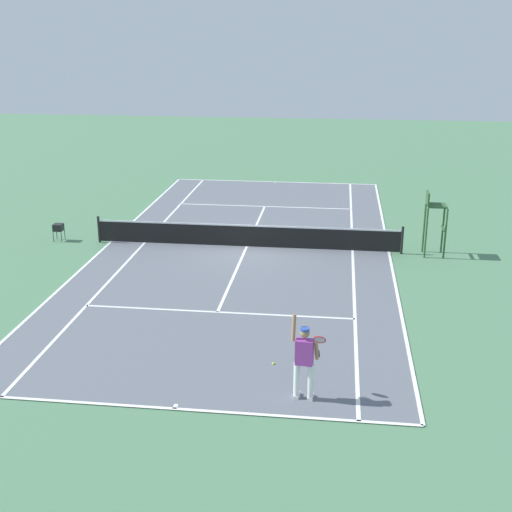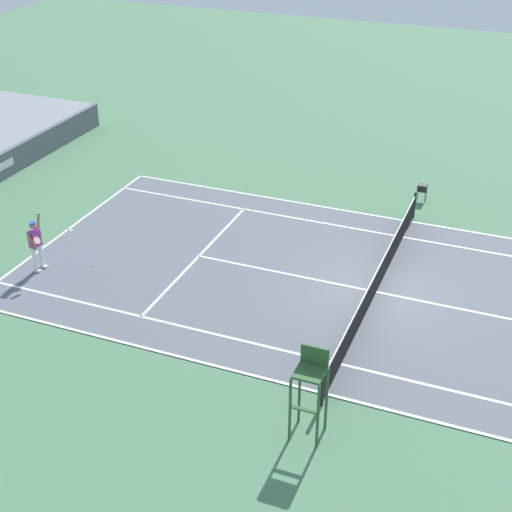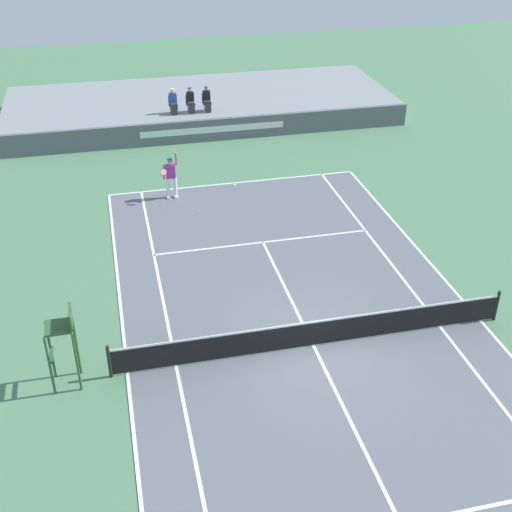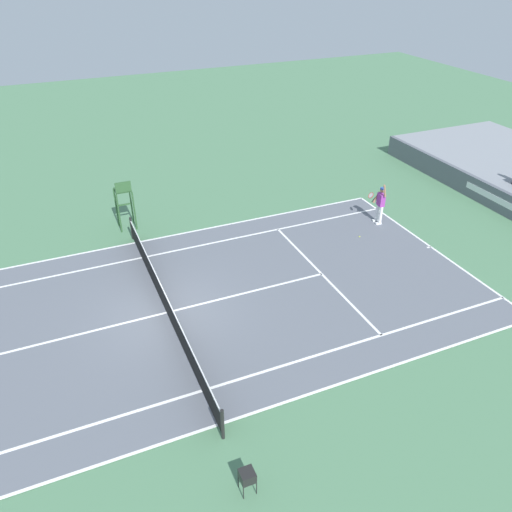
{
  "view_description": "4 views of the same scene",
  "coord_description": "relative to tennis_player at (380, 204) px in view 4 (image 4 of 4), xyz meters",
  "views": [
    {
      "loc": [
        -3.46,
        24.84,
        8.15
      ],
      "look_at": [
        -0.86,
        3.88,
        1.0
      ],
      "focal_mm": 47.4,
      "sensor_mm": 36.0,
      "label": 1
    },
    {
      "loc": [
        -20.47,
        -4.0,
        12.92
      ],
      "look_at": [
        -0.86,
        3.88,
        1.0
      ],
      "focal_mm": 52.11,
      "sensor_mm": 36.0,
      "label": 2
    },
    {
      "loc": [
        -5.26,
        -15.03,
        12.6
      ],
      "look_at": [
        -0.86,
        3.88,
        1.0
      ],
      "focal_mm": 47.21,
      "sensor_mm": 36.0,
      "label": 3
    },
    {
      "loc": [
        14.69,
        -2.79,
        11.37
      ],
      "look_at": [
        -0.86,
        3.88,
        1.0
      ],
      "focal_mm": 35.72,
      "sensor_mm": 36.0,
      "label": 4
    }
  ],
  "objects": [
    {
      "name": "umpire_chair",
      "position": [
        -4.18,
        -11.08,
        0.56
      ],
      "size": [
        0.77,
        0.77,
        2.44
      ],
      "color": "#2D562D",
      "rests_on": "ground"
    },
    {
      "name": "tennis_ball",
      "position": [
        0.86,
        -1.58,
        -0.96
      ],
      "size": [
        0.07,
        0.07,
        0.07
      ],
      "primitive_type": "sphere",
      "color": "#D1E533",
      "rests_on": "ground"
    },
    {
      "name": "tennis_player",
      "position": [
        0.0,
        0.0,
        0.0
      ],
      "size": [
        0.8,
        0.62,
        2.08
      ],
      "color": "white",
      "rests_on": "ground"
    },
    {
      "name": "court",
      "position": [
        2.86,
        -11.08,
        -0.98
      ],
      "size": [
        11.08,
        23.88,
        0.03
      ],
      "color": "slate",
      "rests_on": "ground"
    },
    {
      "name": "ball_hopper",
      "position": [
        10.49,
        -11.06,
        -0.42
      ],
      "size": [
        0.36,
        0.36,
        0.7
      ],
      "color": "black",
      "rests_on": "ground"
    },
    {
      "name": "net",
      "position": [
        2.86,
        -11.08,
        -0.47
      ],
      "size": [
        11.98,
        0.1,
        1.07
      ],
      "color": "black",
      "rests_on": "ground"
    },
    {
      "name": "ground_plane",
      "position": [
        2.86,
        -11.08,
        -0.99
      ],
      "size": [
        80.0,
        80.0,
        0.0
      ],
      "primitive_type": "plane",
      "color": "#4C7A56"
    }
  ]
}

